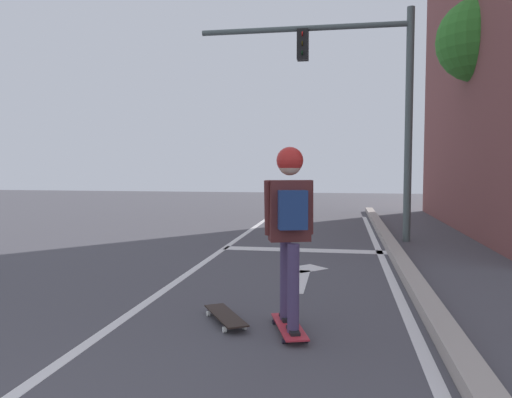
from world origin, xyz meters
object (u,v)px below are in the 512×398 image
skateboard (289,327)px  roadside_tree (479,44)px  traffic_signal_mast (359,83)px  spare_skateboard (225,316)px  skater (290,213)px

skateboard → roadside_tree: roadside_tree is taller
traffic_signal_mast → roadside_tree: size_ratio=0.90×
spare_skateboard → traffic_signal_mast: 7.02m
skater → spare_skateboard: (-0.68, 0.21, -1.09)m
skateboard → skater: 1.10m
skater → traffic_signal_mast: size_ratio=0.35×
skateboard → traffic_signal_mast: traffic_signal_mast is taller
traffic_signal_mast → roadside_tree: bearing=26.6°
traffic_signal_mast → roadside_tree: roadside_tree is taller
spare_skateboard → traffic_signal_mast: traffic_signal_mast is taller
skater → spare_skateboard: size_ratio=2.09×
roadside_tree → traffic_signal_mast: bearing=-153.4°
spare_skateboard → traffic_signal_mast: bearing=76.0°
roadside_tree → skater: bearing=-115.0°
skateboard → skater: skater is taller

